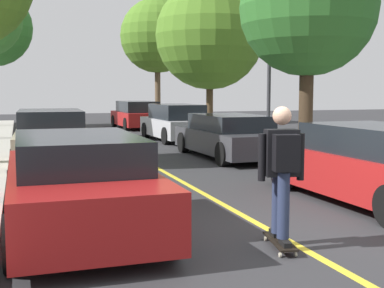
# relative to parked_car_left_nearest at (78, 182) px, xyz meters

# --- Properties ---
(ground) EXTENTS (80.00, 80.00, 0.00)m
(ground) POSITION_rel_parked_car_left_nearest_xyz_m (2.54, -1.61, -0.66)
(ground) COLOR #2D2D30
(center_line) EXTENTS (0.12, 39.20, 0.01)m
(center_line) POSITION_rel_parked_car_left_nearest_xyz_m (2.54, 2.39, -0.66)
(center_line) COLOR gold
(center_line) RESTS_ON ground
(parked_car_left_nearest) EXTENTS (1.96, 4.67, 1.34)m
(parked_car_left_nearest) POSITION_rel_parked_car_left_nearest_xyz_m (0.00, 0.00, 0.00)
(parked_car_left_nearest) COLOR maroon
(parked_car_left_nearest) RESTS_ON ground
(parked_car_left_near) EXTENTS (1.98, 4.36, 1.47)m
(parked_car_left_near) POSITION_rel_parked_car_left_nearest_xyz_m (-0.00, 6.35, 0.05)
(parked_car_left_near) COLOR #BCAD89
(parked_car_left_near) RESTS_ON ground
(parked_car_right_nearest) EXTENTS (2.04, 4.57, 1.37)m
(parked_car_right_nearest) POSITION_rel_parked_car_left_nearest_xyz_m (5.07, 0.07, 0.01)
(parked_car_right_nearest) COLOR maroon
(parked_car_right_nearest) RESTS_ON ground
(parked_car_right_near) EXTENTS (2.01, 4.67, 1.26)m
(parked_car_right_near) POSITION_rel_parked_car_left_nearest_xyz_m (5.07, 6.61, -0.03)
(parked_car_right_near) COLOR #38383D
(parked_car_right_near) RESTS_ON ground
(parked_car_right_far) EXTENTS (1.91, 4.31, 1.43)m
(parked_car_right_far) POSITION_rel_parked_car_left_nearest_xyz_m (5.07, 12.12, 0.04)
(parked_car_right_far) COLOR #B7B7BC
(parked_car_right_far) RESTS_ON ground
(parked_car_right_farthest) EXTENTS (2.04, 4.47, 1.42)m
(parked_car_right_farthest) POSITION_rel_parked_car_left_nearest_xyz_m (5.07, 19.14, 0.04)
(parked_car_right_farthest) COLOR maroon
(parked_car_right_farthest) RESTS_ON ground
(street_tree_right_nearest) EXTENTS (3.86, 3.86, 6.07)m
(street_tree_right_nearest) POSITION_rel_parked_car_left_nearest_xyz_m (6.98, 5.55, 3.60)
(street_tree_right_nearest) COLOR #3D2D1E
(street_tree_right_nearest) RESTS_ON sidewalk_right
(street_tree_right_near) EXTENTS (4.58, 4.58, 6.44)m
(street_tree_right_near) POSITION_rel_parked_car_left_nearest_xyz_m (6.98, 13.39, 3.62)
(street_tree_right_near) COLOR #4C3823
(street_tree_right_near) RESTS_ON sidewalk_right
(street_tree_right_far) EXTENTS (4.28, 4.28, 7.13)m
(street_tree_right_far) POSITION_rel_parked_car_left_nearest_xyz_m (6.98, 22.08, 4.45)
(street_tree_right_far) COLOR brown
(street_tree_right_far) RESTS_ON sidewalk_right
(streetlamp) EXTENTS (0.36, 0.24, 4.77)m
(streetlamp) POSITION_rel_parked_car_left_nearest_xyz_m (6.82, 7.55, 2.25)
(streetlamp) COLOR #38383D
(streetlamp) RESTS_ON sidewalk_right
(skateboard) EXTENTS (0.39, 0.87, 0.10)m
(skateboard) POSITION_rel_parked_car_left_nearest_xyz_m (2.27, -1.79, -0.57)
(skateboard) COLOR black
(skateboard) RESTS_ON ground
(skateboarder) EXTENTS (0.59, 0.71, 1.66)m
(skateboarder) POSITION_rel_parked_car_left_nearest_xyz_m (2.26, -1.83, 0.39)
(skateboarder) COLOR black
(skateboarder) RESTS_ON skateboard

